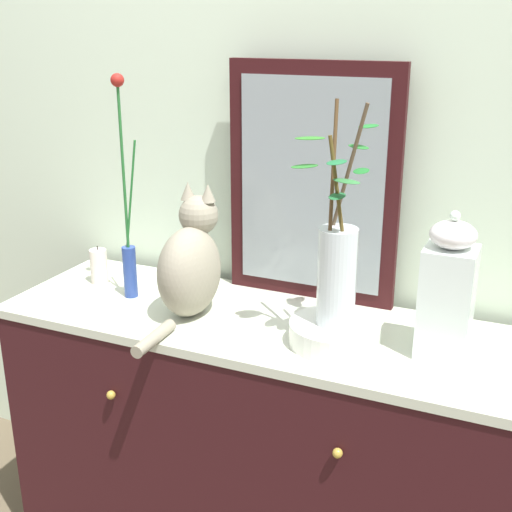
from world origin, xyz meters
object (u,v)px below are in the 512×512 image
Objects in this scene: bowl_porcelain at (334,333)px; jar_lidded_porcelain at (448,291)px; sideboard at (256,446)px; vase_slim_green at (128,234)px; mirror_leaning at (312,184)px; vase_glass_clear at (337,268)px; candle_pillar at (99,266)px; cat_sitting at (190,265)px.

jar_lidded_porcelain is (0.25, 0.06, 0.13)m from bowl_porcelain.
jar_lidded_porcelain is (0.49, 0.00, 0.56)m from sideboard.
vase_slim_green reaches higher than bowl_porcelain.
mirror_leaning reaches higher than sideboard.
bowl_porcelain is at bearing -167.29° from jar_lidded_porcelain.
candle_pillar is (-0.78, 0.11, -0.15)m from vase_glass_clear.
vase_glass_clear is 4.53× the size of candle_pillar.
candle_pillar is (-0.62, -0.16, -0.28)m from mirror_leaning.
jar_lidded_porcelain is at bearing -27.05° from mirror_leaning.
sideboard is 0.57m from cat_sitting.
jar_lidded_porcelain is at bearing 12.63° from vase_glass_clear.
cat_sitting is at bearing 177.00° from vase_glass_clear.
vase_glass_clear reaches higher than jar_lidded_porcelain.
sideboard is 3.53× the size of cat_sitting.
cat_sitting is at bearing -12.89° from candle_pillar.
vase_slim_green is 0.21m from candle_pillar.
candle_pillar is at bearing 174.65° from sideboard.
mirror_leaning is (0.07, 0.21, 0.73)m from sideboard.
bowl_porcelain is at bearing -39.03° from vase_glass_clear.
candle_pillar is at bearing 172.28° from bowl_porcelain.
vase_glass_clear is (0.16, -0.27, -0.13)m from mirror_leaning.
cat_sitting is 0.39m from candle_pillar.
vase_slim_green is 5.32× the size of candle_pillar.
bowl_porcelain is (0.24, -0.06, 0.43)m from sideboard.
jar_lidded_porcelain reaches higher than candle_pillar.
vase_glass_clear is at bearing -58.98° from mirror_leaning.
jar_lidded_porcelain reaches higher than cat_sitting.
jar_lidded_porcelain is at bearing 12.71° from bowl_porcelain.
vase_slim_green is 0.64m from vase_glass_clear.
vase_slim_green reaches higher than cat_sitting.
cat_sitting is at bearing -177.00° from jar_lidded_porcelain.
mirror_leaning reaches higher than cat_sitting.
vase_slim_green is at bearing -155.73° from mirror_leaning.
vase_slim_green reaches higher than candle_pillar.
bowl_porcelain is at bearing -13.10° from sideboard.
sideboard is 2.13× the size of mirror_leaning.
vase_slim_green is at bearing 179.86° from sideboard.
mirror_leaning reaches higher than jar_lidded_porcelain.
bowl_porcelain is at bearing -7.72° from candle_pillar.
mirror_leaning reaches higher than vase_slim_green.
sideboard is 6.29× the size of bowl_porcelain.
bowl_porcelain is 0.17m from vase_glass_clear.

